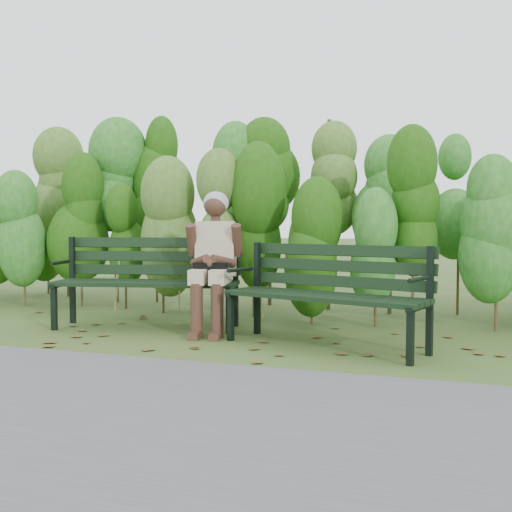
% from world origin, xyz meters
% --- Properties ---
extents(ground, '(80.00, 80.00, 0.00)m').
position_xyz_m(ground, '(0.00, 0.00, 0.00)').
color(ground, '#37491B').
extents(footpath, '(60.00, 2.50, 0.01)m').
position_xyz_m(footpath, '(0.00, -2.20, 0.01)').
color(footpath, '#474749').
rests_on(footpath, ground).
extents(hedge_band, '(11.04, 1.67, 2.42)m').
position_xyz_m(hedge_band, '(0.00, 1.86, 1.26)').
color(hedge_band, '#47381E').
rests_on(hedge_band, ground).
extents(leaf_litter, '(5.98, 2.23, 0.01)m').
position_xyz_m(leaf_litter, '(0.56, -0.11, 0.00)').
color(leaf_litter, brown).
rests_on(leaf_litter, ground).
extents(bench_left, '(1.92, 0.96, 0.92)m').
position_xyz_m(bench_left, '(-1.18, 0.41, 0.54)').
color(bench_left, black).
rests_on(bench_left, ground).
extents(bench_right, '(1.85, 1.04, 0.88)m').
position_xyz_m(bench_right, '(0.77, 0.03, 0.52)').
color(bench_right, black).
rests_on(bench_right, ground).
extents(seated_woman, '(0.58, 0.85, 1.38)m').
position_xyz_m(seated_woman, '(-0.45, 0.37, 0.77)').
color(seated_woman, tan).
rests_on(seated_woman, ground).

